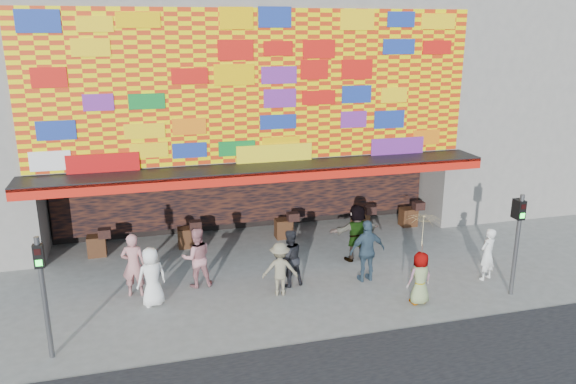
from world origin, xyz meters
name	(u,v)px	position (x,y,z in m)	size (l,w,h in m)	color
ground	(290,296)	(0.00, 0.00, 0.00)	(90.00, 90.00, 0.00)	slate
shop_building	(236,85)	(0.00, 8.18, 5.23)	(15.20, 9.40, 10.00)	gray
neighbor_right	(524,60)	(13.00, 8.00, 6.00)	(11.00, 8.00, 12.00)	gray
signal_left	(43,284)	(-6.20, -1.50, 1.86)	(0.22, 0.20, 3.00)	#59595B
signal_right	(518,234)	(6.20, -1.50, 1.86)	(0.22, 0.20, 3.00)	#59595B
ped_a	(152,277)	(-3.81, 0.52, 0.84)	(0.82, 0.54, 1.68)	white
ped_b	(134,265)	(-4.28, 1.26, 0.94)	(0.68, 0.45, 1.87)	#B87778
ped_c	(289,258)	(0.16, 0.74, 0.87)	(0.85, 0.66, 1.74)	black
ped_d	(280,269)	(-0.25, 0.22, 0.79)	(1.02, 0.59, 1.58)	#7B7259
ped_e	(367,251)	(2.51, 0.45, 0.96)	(1.13, 0.47, 1.92)	#354A5C
ped_f	(356,232)	(2.79, 2.01, 0.96)	(1.77, 0.56, 1.91)	gray
ped_g	(420,278)	(3.36, -1.30, 0.76)	(0.74, 0.48, 1.51)	gray
ped_h	(487,254)	(6.07, -0.42, 0.82)	(0.60, 0.39, 1.63)	white
ped_i	(197,257)	(-2.48, 1.40, 0.90)	(0.88, 0.69, 1.81)	#BD7A80
parasol	(423,231)	(3.36, -1.30, 2.15)	(1.06, 1.08, 1.86)	#FFF0A0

